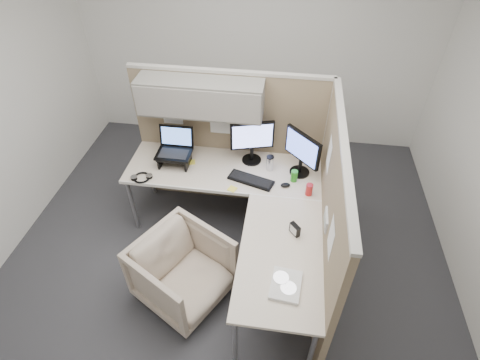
# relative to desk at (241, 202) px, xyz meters

# --- Properties ---
(ground) EXTENTS (4.50, 4.50, 0.00)m
(ground) POSITION_rel_desk_xyz_m (-0.12, -0.13, -0.69)
(ground) COLOR #303034
(ground) RESTS_ON ground
(partition_back) EXTENTS (2.00, 0.36, 1.63)m
(partition_back) POSITION_rel_desk_xyz_m (-0.34, 0.70, 0.41)
(partition_back) COLOR #887459
(partition_back) RESTS_ON ground
(partition_right) EXTENTS (0.07, 2.03, 1.63)m
(partition_right) POSITION_rel_desk_xyz_m (0.78, -0.19, 0.13)
(partition_right) COLOR #887459
(partition_right) RESTS_ON ground
(desk) EXTENTS (2.00, 1.98, 0.73)m
(desk) POSITION_rel_desk_xyz_m (0.00, 0.00, 0.00)
(desk) COLOR beige
(desk) RESTS_ON ground
(office_chair) EXTENTS (0.95, 0.96, 0.75)m
(office_chair) POSITION_rel_desk_xyz_m (-0.44, -0.60, -0.31)
(office_chair) COLOR #C5B29D
(office_chair) RESTS_ON ground
(monitor_left) EXTENTS (0.43, 0.20, 0.47)m
(monitor_left) POSITION_rel_desk_xyz_m (0.03, 0.58, 0.32)
(monitor_left) COLOR black
(monitor_left) RESTS_ON desk
(monitor_right) EXTENTS (0.33, 0.34, 0.47)m
(monitor_right) POSITION_rel_desk_xyz_m (0.53, 0.46, 0.32)
(monitor_right) COLOR black
(monitor_right) RESTS_ON desk
(laptop_station) EXTENTS (0.35, 0.30, 0.37)m
(laptop_station) POSITION_rel_desk_xyz_m (-0.74, 0.44, 0.18)
(laptop_station) COLOR black
(laptop_station) RESTS_ON desk
(keyboard) EXTENTS (0.47, 0.28, 0.02)m
(keyboard) POSITION_rel_desk_xyz_m (0.06, 0.26, 0.05)
(keyboard) COLOR black
(keyboard) RESTS_ON desk
(mouse) EXTENTS (0.11, 0.08, 0.03)m
(mouse) POSITION_rel_desk_xyz_m (0.40, 0.23, 0.06)
(mouse) COLOR black
(mouse) RESTS_ON desk
(travel_mug) EXTENTS (0.08, 0.08, 0.16)m
(travel_mug) POSITION_rel_desk_xyz_m (0.23, 0.46, 0.13)
(travel_mug) COLOR silver
(travel_mug) RESTS_ON desk
(soda_can_green) EXTENTS (0.07, 0.07, 0.12)m
(soda_can_green) POSITION_rel_desk_xyz_m (0.63, 0.15, 0.10)
(soda_can_green) COLOR #B21E1E
(soda_can_green) RESTS_ON desk
(soda_can_silver) EXTENTS (0.07, 0.07, 0.12)m
(soda_can_silver) POSITION_rel_desk_xyz_m (0.48, 0.33, 0.10)
(soda_can_silver) COLOR #268C1E
(soda_can_silver) RESTS_ON desk
(sticky_note_b) EXTENTS (0.10, 0.10, 0.01)m
(sticky_note_b) POSITION_rel_desk_xyz_m (-0.10, 0.11, 0.05)
(sticky_note_b) COLOR yellow
(sticky_note_b) RESTS_ON desk
(sticky_note_c) EXTENTS (0.09, 0.09, 0.01)m
(sticky_note_c) POSITION_rel_desk_xyz_m (-0.58, 0.46, 0.05)
(sticky_note_c) COLOR yellow
(sticky_note_c) RESTS_ON desk
(headphones) EXTENTS (0.21, 0.21, 0.03)m
(headphones) POSITION_rel_desk_xyz_m (-1.01, 0.14, 0.06)
(headphones) COLOR black
(headphones) RESTS_ON desk
(paper_stack) EXTENTS (0.25, 0.30, 0.03)m
(paper_stack) POSITION_rel_desk_xyz_m (0.47, -0.88, 0.06)
(paper_stack) COLOR white
(paper_stack) RESTS_ON desk
(desk_clock) EXTENTS (0.10, 0.10, 0.10)m
(desk_clock) POSITION_rel_desk_xyz_m (0.51, -0.35, 0.09)
(desk_clock) COLOR black
(desk_clock) RESTS_ON desk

